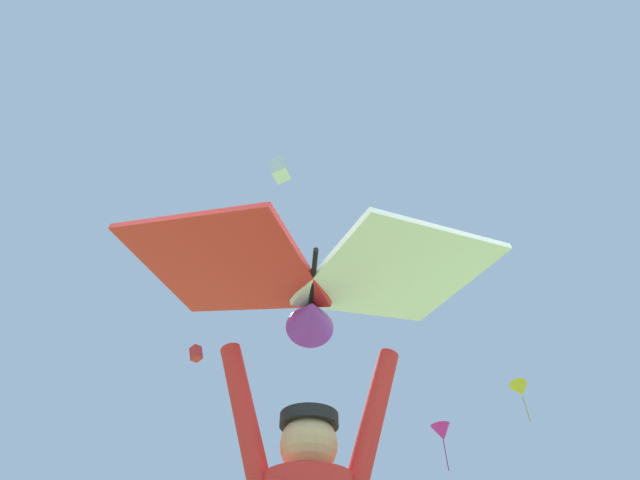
% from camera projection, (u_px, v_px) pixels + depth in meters
% --- Properties ---
extents(held_stunt_kite, '(1.95, 1.12, 0.42)m').
position_uv_depth(held_stunt_kite, '(312.00, 281.00, 2.30)').
color(held_stunt_kite, black).
extents(distant_kite_magenta_overhead_distant, '(1.92, 1.89, 3.08)m').
position_uv_depth(distant_kite_magenta_overhead_distant, '(442.00, 432.00, 31.92)').
color(distant_kite_magenta_overhead_distant, '#DB2393').
extents(distant_kite_red_high_left, '(0.73, 0.59, 0.79)m').
position_uv_depth(distant_kite_red_high_left, '(196.00, 353.00, 21.42)').
color(distant_kite_red_high_left, red).
extents(distant_kite_yellow_low_left, '(0.98, 1.09, 1.76)m').
position_uv_depth(distant_kite_yellow_low_left, '(520.00, 390.00, 19.33)').
color(distant_kite_yellow_low_left, yellow).
extents(distant_kite_white_far_center, '(1.09, 0.95, 1.26)m').
position_uv_depth(distant_kite_white_far_center, '(280.00, 170.00, 22.08)').
color(distant_kite_white_far_center, white).
extents(distant_kite_orange_high_right, '(1.14, 1.11, 2.07)m').
position_uv_depth(distant_kite_orange_high_right, '(239.00, 246.00, 27.55)').
color(distant_kite_orange_high_right, orange).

